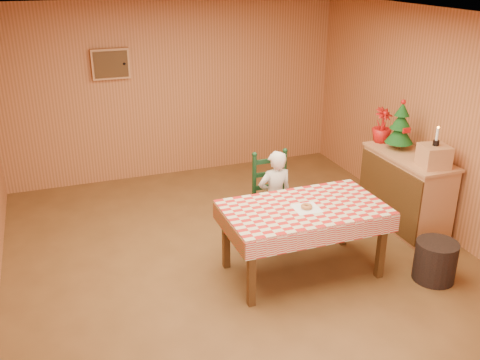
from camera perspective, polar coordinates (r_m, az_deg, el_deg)
name	(u,v)px	position (r m, az deg, el deg)	size (l,w,h in m)	color
ground	(246,267)	(5.88, 0.68, -9.29)	(6.00, 6.00, 0.00)	brown
cabin_walls	(229,91)	(5.64, -1.21, 9.47)	(5.10, 6.05, 2.65)	#B56E41
dining_table	(304,214)	(5.51, 6.83, -3.60)	(1.66, 0.96, 0.77)	#4B2E14
ladder_chair	(273,200)	(6.23, 3.52, -2.13)	(0.44, 0.40, 1.08)	black
seated_child	(275,197)	(6.16, 3.74, -1.84)	(0.41, 0.27, 1.12)	silver
napkin	(307,208)	(5.44, 7.11, -3.02)	(0.26, 0.26, 0.00)	white
donut	(307,206)	(5.43, 7.12, -2.81)	(0.12, 0.12, 0.04)	#B57341
shelf_unit	(405,191)	(6.86, 17.21, -1.10)	(0.54, 1.24, 0.93)	tan
crate	(434,156)	(6.37, 19.99, 2.42)	(0.30, 0.30, 0.25)	tan
christmas_tree	(400,127)	(6.80, 16.75, 5.46)	(0.34, 0.34, 0.62)	#4B2E14
flower_arrangement	(382,125)	(7.02, 14.93, 5.66)	(0.25, 0.25, 0.44)	#B11210
candle_set	(436,140)	(6.31, 20.22, 4.03)	(0.07, 0.07, 0.22)	black
storage_bin	(435,261)	(5.93, 20.11, -8.12)	(0.43, 0.43, 0.43)	black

